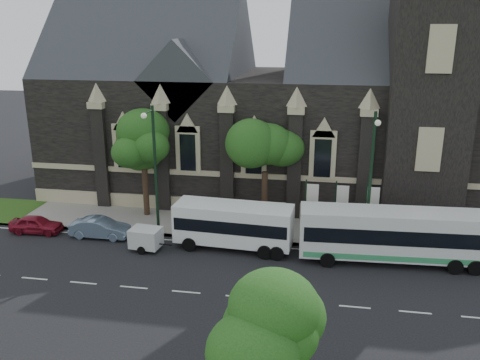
% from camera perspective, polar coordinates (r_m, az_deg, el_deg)
% --- Properties ---
extents(ground, '(160.00, 160.00, 0.00)m').
position_cam_1_polar(ground, '(27.85, -6.22, -12.70)').
color(ground, black).
rests_on(ground, ground).
extents(sidewalk, '(80.00, 5.00, 0.15)m').
position_cam_1_polar(sidewalk, '(36.11, -2.15, -5.20)').
color(sidewalk, gray).
rests_on(sidewalk, ground).
extents(museum, '(40.00, 17.70, 29.90)m').
position_cam_1_polar(museum, '(42.36, 7.21, 9.39)').
color(museum, black).
rests_on(museum, ground).
extents(tree_park_east, '(3.40, 3.40, 6.28)m').
position_cam_1_polar(tree_park_east, '(16.64, 5.70, -16.55)').
color(tree_park_east, black).
rests_on(tree_park_east, ground).
extents(tree_walk_right, '(4.08, 4.08, 7.80)m').
position_cam_1_polar(tree_walk_right, '(35.00, 3.31, 3.94)').
color(tree_walk_right, black).
rests_on(tree_walk_right, ground).
extents(tree_walk_left, '(3.91, 3.91, 7.64)m').
position_cam_1_polar(tree_walk_left, '(37.07, -10.70, 4.28)').
color(tree_walk_left, black).
rests_on(tree_walk_left, ground).
extents(street_lamp_near, '(0.36, 1.88, 9.00)m').
position_cam_1_polar(street_lamp_near, '(31.63, 14.84, 0.61)').
color(street_lamp_near, black).
rests_on(street_lamp_near, ground).
extents(street_lamp_mid, '(0.36, 1.88, 9.00)m').
position_cam_1_polar(street_lamp_mid, '(33.32, -9.85, 1.77)').
color(street_lamp_mid, black).
rests_on(street_lamp_mid, ground).
extents(banner_flag_left, '(0.90, 0.10, 4.00)m').
position_cam_1_polar(banner_flag_left, '(34.14, 8.03, -2.57)').
color(banner_flag_left, black).
rests_on(banner_flag_left, ground).
extents(banner_flag_center, '(0.90, 0.10, 4.00)m').
position_cam_1_polar(banner_flag_center, '(34.17, 11.38, -2.73)').
color(banner_flag_center, black).
rests_on(banner_flag_center, ground).
extents(banner_flag_right, '(0.90, 0.10, 4.00)m').
position_cam_1_polar(banner_flag_right, '(34.30, 14.72, -2.89)').
color(banner_flag_right, black).
rests_on(banner_flag_right, ground).
extents(tour_coach, '(11.42, 3.09, 3.30)m').
position_cam_1_polar(tour_coach, '(31.59, 17.32, -6.01)').
color(tour_coach, silver).
rests_on(tour_coach, ground).
extents(shuttle_bus, '(7.73, 3.08, 2.93)m').
position_cam_1_polar(shuttle_bus, '(32.12, -0.71, -5.01)').
color(shuttle_bus, white).
rests_on(shuttle_bus, ground).
extents(box_trailer, '(2.80, 1.65, 1.47)m').
position_cam_1_polar(box_trailer, '(32.71, -10.78, -6.55)').
color(box_trailer, silver).
rests_on(box_trailer, ground).
extents(sedan, '(4.13, 1.46, 1.36)m').
position_cam_1_polar(sedan, '(35.37, -15.79, -5.32)').
color(sedan, slate).
rests_on(sedan, ground).
extents(car_far_red, '(3.70, 1.64, 1.24)m').
position_cam_1_polar(car_far_red, '(37.60, -22.38, -4.74)').
color(car_far_red, maroon).
rests_on(car_far_red, ground).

